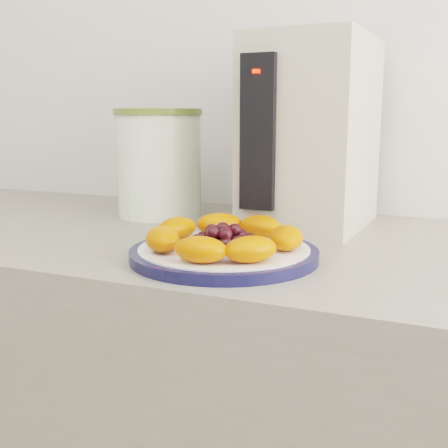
% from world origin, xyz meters
% --- Properties ---
extents(wall_back, '(3.50, 0.02, 2.60)m').
position_xyz_m(wall_back, '(0.00, 1.51, 1.30)').
color(wall_back, silver).
rests_on(wall_back, floor).
extents(plate_rim, '(0.26, 0.26, 0.01)m').
position_xyz_m(plate_rim, '(0.07, 1.05, 0.91)').
color(plate_rim, '#12143D').
rests_on(plate_rim, counter).
extents(plate_face, '(0.24, 0.24, 0.02)m').
position_xyz_m(plate_face, '(0.07, 1.05, 0.91)').
color(plate_face, white).
rests_on(plate_face, counter).
extents(canister, '(0.17, 0.17, 0.20)m').
position_xyz_m(canister, '(-0.19, 1.32, 1.00)').
color(canister, '#407210').
rests_on(canister, counter).
extents(canister_lid, '(0.18, 0.18, 0.01)m').
position_xyz_m(canister_lid, '(-0.19, 1.32, 1.10)').
color(canister_lid, olive).
rests_on(canister_lid, canister).
extents(appliance_body, '(0.20, 0.27, 0.33)m').
position_xyz_m(appliance_body, '(0.11, 1.34, 1.06)').
color(appliance_body, beige).
rests_on(appliance_body, counter).
extents(appliance_panel, '(0.06, 0.02, 0.24)m').
position_xyz_m(appliance_panel, '(0.06, 1.20, 1.07)').
color(appliance_panel, black).
rests_on(appliance_panel, appliance_body).
extents(appliance_led, '(0.01, 0.01, 0.01)m').
position_xyz_m(appliance_led, '(0.06, 1.19, 1.16)').
color(appliance_led, '#FF0C05').
rests_on(appliance_led, appliance_panel).
extents(fruit_plate, '(0.23, 0.22, 0.03)m').
position_xyz_m(fruit_plate, '(0.07, 1.05, 0.93)').
color(fruit_plate, '#D74903').
rests_on(fruit_plate, plate_face).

